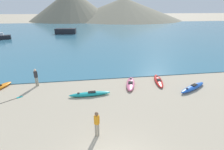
{
  "coord_description": "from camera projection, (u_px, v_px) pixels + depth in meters",
  "views": [
    {
      "loc": [
        -1.01,
        -5.37,
        6.82
      ],
      "look_at": [
        1.44,
        10.66,
        0.5
      ],
      "focal_mm": 28.0,
      "sensor_mm": 36.0,
      "label": 1
    }
  ],
  "objects": [
    {
      "name": "loose_paddle",
      "position": [
        4.0,
        102.0,
        13.34
      ],
      "size": [
        2.3,
        1.85,
        0.03
      ],
      "color": "black",
      "rests_on": "ground_plane"
    },
    {
      "name": "person_near_foreground",
      "position": [
        97.0,
        122.0,
        9.62
      ],
      "size": [
        0.31,
        0.24,
        1.55
      ],
      "color": "gray",
      "rests_on": "ground_plane"
    },
    {
      "name": "kayak_on_sand_2",
      "position": [
        193.0,
        87.0,
        15.48
      ],
      "size": [
        3.38,
        2.21,
        0.39
      ],
      "color": "blue",
      "rests_on": "ground_plane"
    },
    {
      "name": "kayak_on_sand_1",
      "position": [
        90.0,
        94.0,
        14.35
      ],
      "size": [
        3.39,
        0.7,
        0.35
      ],
      "color": "teal",
      "rests_on": "ground_plane"
    },
    {
      "name": "far_hill_midleft",
      "position": [
        124.0,
        9.0,
        99.79
      ],
      "size": [
        64.24,
        64.24,
        11.86
      ],
      "primitive_type": "cone",
      "color": "gray",
      "rests_on": "ground_plane"
    },
    {
      "name": "bay_water",
      "position": [
        88.0,
        33.0,
        49.83
      ],
      "size": [
        160.0,
        70.0,
        0.06
      ],
      "primitive_type": "cube",
      "color": "teal",
      "rests_on": "ground_plane"
    },
    {
      "name": "far_hill_left",
      "position": [
        72.0,
        5.0,
        93.76
      ],
      "size": [
        45.04,
        45.04,
        15.91
      ],
      "primitive_type": "cone",
      "color": "gray",
      "rests_on": "ground_plane"
    },
    {
      "name": "kayak_on_sand_4",
      "position": [
        131.0,
        84.0,
        16.27
      ],
      "size": [
        1.59,
        3.17,
        0.36
      ],
      "color": "#E5668C",
      "rests_on": "ground_plane"
    },
    {
      "name": "kayak_on_sand_3",
      "position": [
        158.0,
        81.0,
        17.0
      ],
      "size": [
        1.38,
        3.29,
        0.31
      ],
      "color": "red",
      "rests_on": "ground_plane"
    },
    {
      "name": "moored_boat_1",
      "position": [
        66.0,
        31.0,
        47.15
      ],
      "size": [
        5.62,
        2.84,
        1.4
      ],
      "color": "black",
      "rests_on": "bay_water"
    },
    {
      "name": "person_near_waterline",
      "position": [
        36.0,
        76.0,
        15.86
      ],
      "size": [
        0.34,
        0.23,
        1.66
      ],
      "color": "gray",
      "rests_on": "ground_plane"
    }
  ]
}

